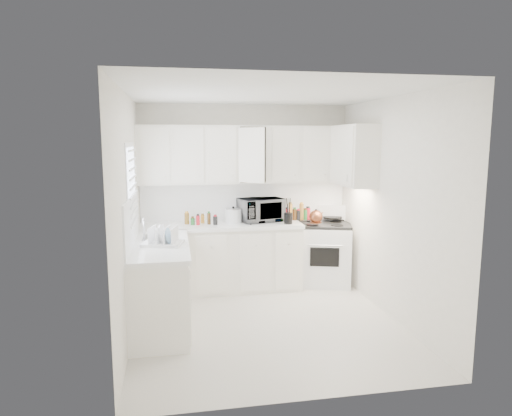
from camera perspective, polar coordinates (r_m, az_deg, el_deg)
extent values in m
plane|color=silver|center=(5.43, 1.36, -14.26)|extent=(3.20, 3.20, 0.00)
plane|color=white|center=(5.03, 1.47, 14.17)|extent=(3.20, 3.20, 0.00)
plane|color=white|center=(6.63, -1.39, 1.57)|extent=(3.00, 0.00, 3.00)
plane|color=white|center=(3.55, 6.66, -4.64)|extent=(3.00, 0.00, 3.00)
plane|color=white|center=(4.99, -15.70, -1.07)|extent=(0.00, 3.20, 3.20)
plane|color=white|center=(5.57, 16.70, -0.14)|extent=(0.00, 3.20, 3.20)
cube|color=white|center=(6.34, -4.43, -2.22)|extent=(2.24, 0.64, 0.05)
cube|color=white|center=(5.24, -11.95, -4.66)|extent=(0.64, 1.62, 0.05)
cube|color=white|center=(6.63, -1.37, 0.91)|extent=(2.98, 0.02, 0.55)
cube|color=white|center=(5.20, -15.35, -1.51)|extent=(0.02, 1.60, 0.55)
imported|color=gray|center=(6.49, 0.59, 0.09)|extent=(0.67, 0.49, 0.40)
cylinder|color=white|center=(6.54, -1.30, -0.44)|extent=(0.12, 0.12, 0.27)
cylinder|color=olive|center=(6.42, -8.65, -1.33)|extent=(0.06, 0.06, 0.13)
cylinder|color=#25712E|center=(6.33, -7.94, -1.45)|extent=(0.06, 0.06, 0.13)
cylinder|color=red|center=(6.43, -7.31, -1.30)|extent=(0.06, 0.06, 0.13)
cylinder|color=#F3AD39|center=(6.34, -6.59, -1.42)|extent=(0.06, 0.06, 0.13)
cylinder|color=#523617|center=(6.44, -5.97, -1.26)|extent=(0.06, 0.06, 0.13)
cylinder|color=black|center=(6.35, -5.24, -1.38)|extent=(0.06, 0.06, 0.13)
cylinder|color=red|center=(6.65, 3.75, -0.66)|extent=(0.06, 0.06, 0.19)
cylinder|color=#F3AD39|center=(6.60, 4.34, -0.72)|extent=(0.06, 0.06, 0.19)
cylinder|color=#523617|center=(6.67, 4.67, -0.63)|extent=(0.06, 0.06, 0.19)
cylinder|color=black|center=(6.63, 5.26, -0.69)|extent=(0.06, 0.06, 0.19)
cylinder|color=olive|center=(6.70, 5.58, -0.60)|extent=(0.06, 0.06, 0.19)
cylinder|color=#25712E|center=(6.66, 6.17, -0.67)|extent=(0.06, 0.06, 0.19)
cylinder|color=red|center=(6.73, 6.48, -0.57)|extent=(0.06, 0.06, 0.19)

